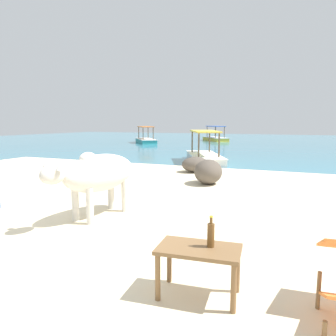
# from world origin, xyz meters

# --- Properties ---
(sand_beach) EXTENTS (18.00, 14.00, 0.04)m
(sand_beach) POSITION_xyz_m (0.00, 0.00, 0.02)
(sand_beach) COLOR beige
(sand_beach) RESTS_ON ground
(water_surface) EXTENTS (60.00, 36.00, 0.03)m
(water_surface) POSITION_xyz_m (0.00, 22.00, 0.00)
(water_surface) COLOR teal
(water_surface) RESTS_ON ground
(cow) EXTENTS (0.82, 2.03, 1.13)m
(cow) POSITION_xyz_m (-0.24, 0.39, 0.79)
(cow) COLOR beige
(cow) RESTS_ON sand_beach
(low_bench_table) EXTENTS (0.80, 0.52, 0.48)m
(low_bench_table) POSITION_xyz_m (2.12, -1.39, 0.43)
(low_bench_table) COLOR brown
(low_bench_table) RESTS_ON sand_beach
(bottle) EXTENTS (0.07, 0.07, 0.30)m
(bottle) POSITION_xyz_m (2.22, -1.33, 0.64)
(bottle) COLOR brown
(bottle) RESTS_ON low_bench_table
(shore_rock_large) EXTENTS (0.93, 1.11, 0.64)m
(shore_rock_large) POSITION_xyz_m (0.65, 4.00, 0.36)
(shore_rock_large) COLOR brown
(shore_rock_large) RESTS_ON sand_beach
(shore_rock_medium) EXTENTS (1.18, 1.18, 0.50)m
(shore_rock_medium) POSITION_xyz_m (-0.29, 5.77, 0.29)
(shore_rock_medium) COLOR brown
(shore_rock_medium) RESTS_ON sand_beach
(boat_yellow) EXTENTS (3.07, 3.66, 1.29)m
(boat_yellow) POSITION_xyz_m (-4.31, 23.35, 0.29)
(boat_yellow) COLOR gold
(boat_yellow) RESTS_ON water_surface
(boat_teal) EXTENTS (3.13, 3.63, 1.29)m
(boat_teal) POSITION_xyz_m (-8.61, 18.48, 0.29)
(boat_teal) COLOR teal
(boat_teal) RESTS_ON water_surface
(boat_white) EXTENTS (2.62, 3.81, 1.29)m
(boat_white) POSITION_xyz_m (-0.84, 8.61, 0.29)
(boat_white) COLOR white
(boat_white) RESTS_ON water_surface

